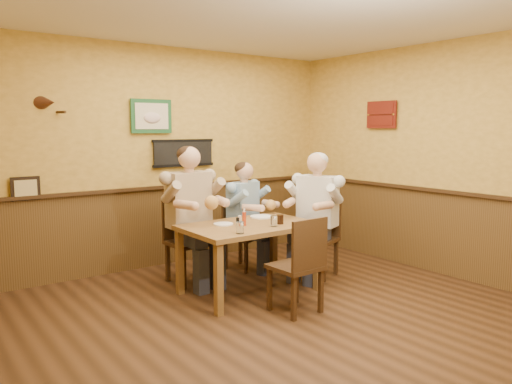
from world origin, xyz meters
TOP-DOWN VIEW (x-y plane):
  - room at (0.13, 0.17)m, footprint 5.02×5.03m
  - dining_table at (0.19, 0.91)m, footprint 1.40×0.90m
  - chair_back_left at (-0.17, 1.60)m, footprint 0.47×0.47m
  - chair_back_right at (0.66, 1.70)m, footprint 0.50×0.50m
  - chair_right_end at (1.19, 0.92)m, footprint 0.56×0.56m
  - chair_near_side at (0.20, 0.17)m, footprint 0.45×0.45m
  - diner_tan_shirt at (-0.17, 1.60)m, footprint 0.67×0.67m
  - diner_blue_polo at (0.66, 1.70)m, footprint 0.72×0.72m
  - diner_white_elder at (1.19, 0.92)m, footprint 0.80×0.80m
  - water_glass_left at (-0.16, 0.58)m, footprint 0.09×0.09m
  - water_glass_mid at (0.33, 0.66)m, footprint 0.08×0.08m
  - cola_tumbler at (0.46, 0.73)m, footprint 0.08×0.08m
  - hot_sauce_bottle at (0.10, 0.88)m, footprint 0.05×0.05m
  - salt_shaker at (0.11, 0.98)m, footprint 0.04×0.04m
  - pepper_shaker at (0.05, 0.93)m, footprint 0.04×0.04m
  - plate_far_left at (-0.05, 1.06)m, footprint 0.23×0.23m
  - plate_far_right at (0.54, 1.16)m, footprint 0.34×0.34m

SIDE VIEW (x-z plane):
  - chair_back_right at x=0.66m, z-range 0.00..0.85m
  - chair_right_end at x=1.19m, z-range 0.00..0.94m
  - chair_near_side at x=0.20m, z-range 0.00..0.94m
  - chair_back_left at x=-0.17m, z-range 0.00..0.99m
  - diner_blue_polo at x=0.66m, z-range 0.00..1.22m
  - dining_table at x=0.19m, z-range 0.28..1.03m
  - diner_white_elder at x=1.19m, z-range 0.00..1.34m
  - diner_tan_shirt at x=-0.17m, z-range 0.00..1.41m
  - plate_far_left at x=-0.05m, z-range 0.75..0.76m
  - plate_far_right at x=0.54m, z-range 0.75..0.77m
  - pepper_shaker at x=0.05m, z-range 0.75..0.83m
  - salt_shaker at x=0.11m, z-range 0.75..0.84m
  - cola_tumbler at x=0.46m, z-range 0.75..0.85m
  - water_glass_mid at x=0.33m, z-range 0.75..0.86m
  - water_glass_left at x=-0.16m, z-range 0.75..0.87m
  - hot_sauce_bottle at x=0.10m, z-range 0.75..0.91m
  - room at x=0.13m, z-range 0.28..3.09m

